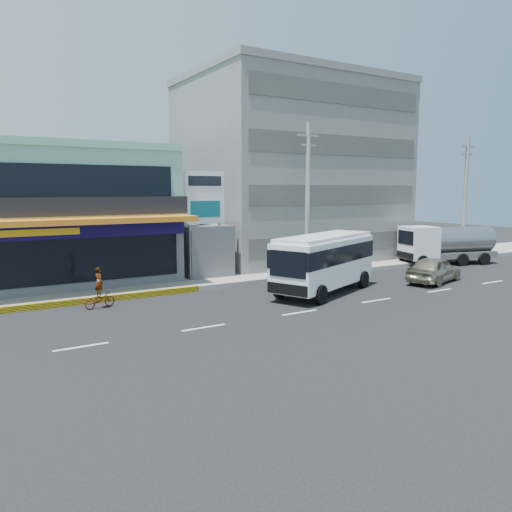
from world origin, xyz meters
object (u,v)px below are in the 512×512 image
(shop_building, at_px, (61,219))
(concrete_building, at_px, (290,174))
(satellite_dish, at_px, (200,224))
(utility_pole_near, at_px, (308,199))
(billboard, at_px, (205,204))
(minibus, at_px, (324,259))
(sedan, at_px, (434,269))
(tanker_truck, at_px, (445,244))
(motorcycle_rider, at_px, (100,295))
(utility_pole_far, at_px, (465,197))

(shop_building, distance_m, concrete_building, 18.28)
(satellite_dish, xyz_separation_m, utility_pole_near, (6.00, -3.60, 1.57))
(billboard, bearing_deg, minibus, -54.59)
(utility_pole_near, bearing_deg, sedan, -43.32)
(billboard, xyz_separation_m, tanker_truck, (19.24, -2.61, -3.32))
(satellite_dish, relative_size, tanker_truck, 0.19)
(utility_pole_near, height_order, tanker_truck, utility_pole_near)
(minibus, relative_size, tanker_truck, 1.03)
(shop_building, bearing_deg, minibus, -42.57)
(sedan, bearing_deg, motorcycle_rider, 62.28)
(tanker_truck, height_order, motorcycle_rider, tanker_truck)
(shop_building, xyz_separation_m, satellite_dish, (8.00, -2.95, -0.42))
(concrete_building, relative_size, utility_pole_near, 1.60)
(motorcycle_rider, bearing_deg, concrete_building, 27.12)
(billboard, distance_m, utility_pole_near, 6.75)
(satellite_dish, relative_size, utility_pole_far, 0.15)
(utility_pole_near, bearing_deg, concrete_building, 62.24)
(motorcycle_rider, bearing_deg, billboard, 24.44)
(satellite_dish, bearing_deg, utility_pole_near, -30.96)
(tanker_truck, bearing_deg, motorcycle_rider, -178.45)
(billboard, distance_m, minibus, 8.15)
(shop_building, height_order, satellite_dish, shop_building)
(satellite_dish, distance_m, billboard, 2.31)
(sedan, distance_m, tanker_truck, 8.39)
(utility_pole_far, height_order, tanker_truck, utility_pole_far)
(minibus, bearing_deg, utility_pole_far, 13.62)
(concrete_building, relative_size, utility_pole_far, 1.60)
(utility_pole_near, xyz_separation_m, motorcycle_rider, (-13.84, -1.53, -4.48))
(utility_pole_far, distance_m, motorcycle_rider, 30.21)
(utility_pole_near, height_order, minibus, utility_pole_near)
(shop_building, distance_m, motorcycle_rider, 8.74)
(utility_pole_near, distance_m, sedan, 9.10)
(satellite_dish, height_order, utility_pole_far, utility_pole_far)
(satellite_dish, relative_size, motorcycle_rider, 0.74)
(satellite_dish, height_order, utility_pole_near, utility_pole_near)
(shop_building, relative_size, billboard, 1.80)
(billboard, height_order, tanker_truck, billboard)
(shop_building, bearing_deg, tanker_truck, -15.39)
(satellite_dish, relative_size, utility_pole_near, 0.15)
(tanker_truck, bearing_deg, utility_pole_near, 176.34)
(shop_building, distance_m, utility_pole_far, 30.73)
(satellite_dish, relative_size, billboard, 0.22)
(shop_building, relative_size, tanker_truck, 1.56)
(concrete_building, relative_size, satellite_dish, 10.67)
(shop_building, relative_size, utility_pole_near, 1.24)
(utility_pole_far, height_order, motorcycle_rider, utility_pole_far)
(minibus, bearing_deg, shop_building, 137.43)
(concrete_building, bearing_deg, shop_building, -176.65)
(utility_pole_near, relative_size, minibus, 1.23)
(concrete_building, xyz_separation_m, utility_pole_near, (-4.00, -7.60, -1.85))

